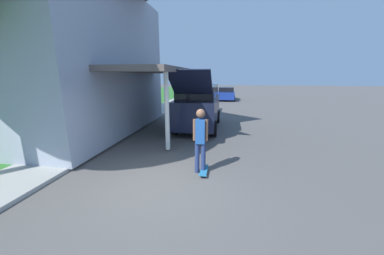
{
  "coord_description": "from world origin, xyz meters",
  "views": [
    {
      "loc": [
        1.68,
        -4.63,
        2.65
      ],
      "look_at": [
        0.49,
        2.49,
        0.9
      ],
      "focal_mm": 20.0,
      "sensor_mm": 36.0,
      "label": 1
    }
  ],
  "objects_px": {
    "suv_parked": "(199,105)",
    "skateboarder": "(200,138)",
    "skateboard": "(204,170)",
    "car_down_street": "(226,94)"
  },
  "relations": [
    {
      "from": "suv_parked",
      "to": "skateboarder",
      "type": "bearing_deg",
      "value": -81.8
    },
    {
      "from": "suv_parked",
      "to": "skateboard",
      "type": "height_order",
      "value": "suv_parked"
    },
    {
      "from": "car_down_street",
      "to": "skateboard",
      "type": "bearing_deg",
      "value": -91.1
    },
    {
      "from": "suv_parked",
      "to": "skateboarder",
      "type": "relative_size",
      "value": 3.03
    },
    {
      "from": "car_down_street",
      "to": "skateboard",
      "type": "xyz_separation_m",
      "value": [
        -0.36,
        -18.91,
        -0.61
      ]
    },
    {
      "from": "car_down_street",
      "to": "skateboarder",
      "type": "distance_m",
      "value": 18.9
    },
    {
      "from": "suv_parked",
      "to": "car_down_street",
      "type": "xyz_separation_m",
      "value": [
        1.23,
        13.66,
        -0.49
      ]
    },
    {
      "from": "suv_parked",
      "to": "car_down_street",
      "type": "bearing_deg",
      "value": 84.87
    },
    {
      "from": "suv_parked",
      "to": "skateboarder",
      "type": "height_order",
      "value": "suv_parked"
    },
    {
      "from": "car_down_street",
      "to": "skateboarder",
      "type": "relative_size",
      "value": 2.25
    }
  ]
}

